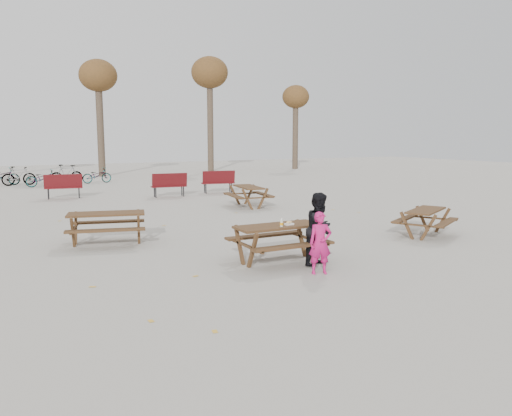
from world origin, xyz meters
name	(u,v)px	position (x,y,z in m)	size (l,w,h in m)	color
ground	(278,262)	(0.00, 0.00, 0.00)	(80.00, 80.00, 0.00)	gray
main_picnic_table	(278,234)	(0.00, 0.00, 0.59)	(1.80, 1.45, 0.78)	#392014
food_tray	(289,224)	(0.20, -0.10, 0.79)	(0.18, 0.11, 0.04)	white
bread_roll	(289,222)	(0.20, -0.10, 0.83)	(0.14, 0.06, 0.05)	tan
soda_bottle	(282,223)	(-0.04, -0.20, 0.85)	(0.07, 0.07, 0.17)	silver
child	(320,243)	(0.25, -1.15, 0.59)	(0.43, 0.28, 1.19)	#BD1763
adult	(320,229)	(0.61, -0.61, 0.74)	(0.72, 0.56, 1.48)	black
picnic_table_east	(425,223)	(4.79, 0.60, 0.35)	(1.61, 1.30, 0.69)	#392014
picnic_table_north	(107,228)	(-2.81, 3.39, 0.38)	(1.79, 1.44, 0.77)	#392014
picnic_table_far	(248,196)	(3.11, 7.57, 0.38)	(1.76, 1.42, 0.76)	#392014
park_bench_row	(107,186)	(-1.04, 12.48, 0.52)	(12.44, 2.11, 1.03)	#5E1216
bicycle_row	(43,176)	(-2.88, 20.01, 0.48)	(6.46, 2.95, 1.09)	black
tree_row	(95,79)	(0.90, 25.15, 6.19)	(32.17, 3.52, 8.26)	#382B21
fallen_leaves	(246,238)	(0.50, 2.50, 0.00)	(11.00, 11.00, 0.01)	gold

